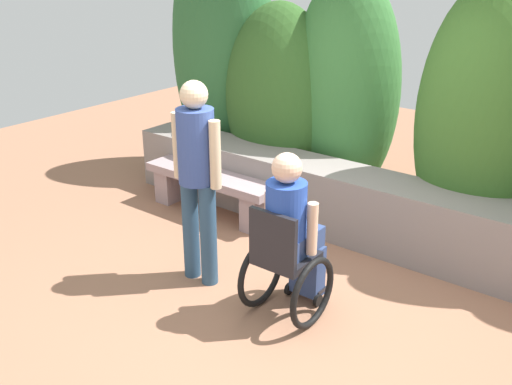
% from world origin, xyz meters
% --- Properties ---
extents(ground_plane, '(12.98, 12.98, 0.00)m').
position_xyz_m(ground_plane, '(0.00, 0.00, 0.00)').
color(ground_plane, '#97674D').
extents(stone_retaining_wall, '(5.77, 0.55, 0.67)m').
position_xyz_m(stone_retaining_wall, '(0.00, 1.42, 0.33)').
color(stone_retaining_wall, gray).
rests_on(stone_retaining_wall, ground).
extents(hedge_backdrop, '(6.39, 1.15, 3.05)m').
position_xyz_m(hedge_backdrop, '(-0.30, 2.07, 1.31)').
color(hedge_backdrop, '#2F6636').
rests_on(hedge_backdrop, ground).
extents(stone_bench, '(1.58, 0.42, 0.46)m').
position_xyz_m(stone_bench, '(-1.66, 0.99, 0.31)').
color(stone_bench, gray).
rests_on(stone_bench, ground).
extents(person_in_wheelchair, '(0.53, 0.66, 1.33)m').
position_xyz_m(person_in_wheelchair, '(0.05, -0.06, 0.62)').
color(person_in_wheelchair, black).
rests_on(person_in_wheelchair, ground).
extents(person_standing_companion, '(0.49, 0.30, 1.72)m').
position_xyz_m(person_standing_companion, '(-0.83, -0.10, 1.00)').
color(person_standing_companion, navy).
rests_on(person_standing_companion, ground).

